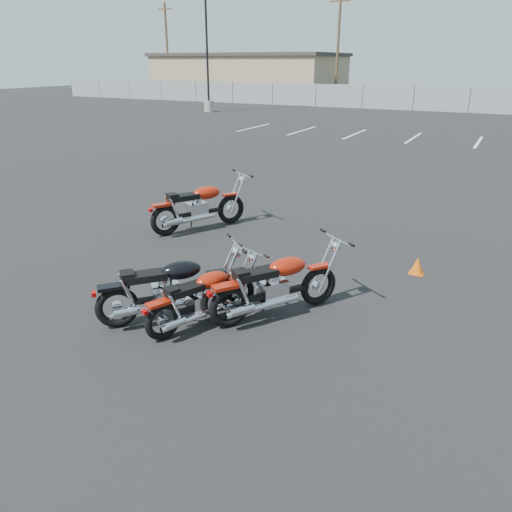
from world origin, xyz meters
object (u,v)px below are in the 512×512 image
at_px(motorcycle_third_red, 276,285).
at_px(motorcycle_rear_red, 203,298).
at_px(motorcycle_second_black, 169,289).
at_px(motorcycle_front_red, 199,206).

relative_size(motorcycle_third_red, motorcycle_rear_red, 1.08).
height_order(motorcycle_second_black, motorcycle_rear_red, motorcycle_second_black).
relative_size(motorcycle_front_red, motorcycle_third_red, 1.12).
height_order(motorcycle_front_red, motorcycle_rear_red, motorcycle_front_red).
bearing_deg(motorcycle_third_red, motorcycle_rear_red, -137.50).
relative_size(motorcycle_second_black, motorcycle_third_red, 0.93).
distance_m(motorcycle_second_black, motorcycle_rear_red, 0.55).
height_order(motorcycle_third_red, motorcycle_rear_red, motorcycle_third_red).
distance_m(motorcycle_front_red, motorcycle_second_black, 4.24).
xyz_separation_m(motorcycle_third_red, motorcycle_rear_red, (-0.81, -0.74, -0.07)).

